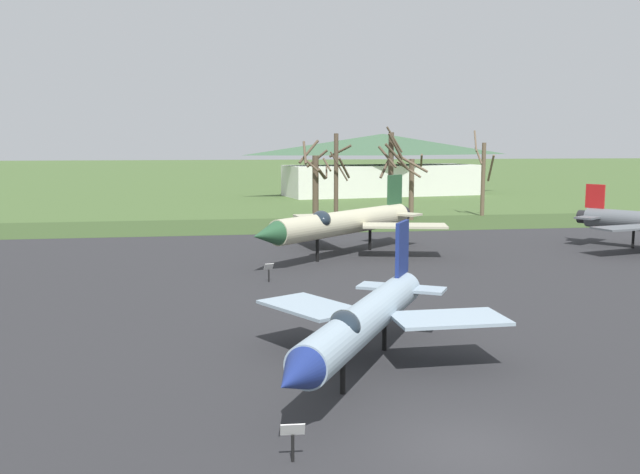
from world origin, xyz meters
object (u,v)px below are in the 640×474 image
object	(u,v)px
info_placard_front_left	(269,271)
info_placard_rear_left	(293,438)
jet_fighter_front_left	(342,222)
visitor_building	(382,165)
jet_fighter_rear_left	(364,319)

from	to	relation	value
info_placard_front_left	info_placard_rear_left	size ratio (longest dim) A/B	1.07
info_placard_front_left	jet_fighter_front_left	bearing A→B (deg)	54.83
info_placard_front_left	info_placard_rear_left	world-z (taller)	info_placard_front_left
info_placard_front_left	visitor_building	xyz separation A→B (m)	(21.93, 61.63, 3.73)
info_placard_rear_left	jet_fighter_front_left	bearing A→B (deg)	76.89
jet_fighter_front_left	info_placard_front_left	xyz separation A→B (m)	(-5.57, -7.90, -1.65)
info_placard_front_left	info_placard_rear_left	bearing A→B (deg)	-93.53
jet_fighter_front_left	jet_fighter_rear_left	distance (m)	23.85
jet_fighter_front_left	info_placard_front_left	distance (m)	9.81
jet_fighter_front_left	info_placard_rear_left	world-z (taller)	jet_fighter_front_left
info_placard_rear_left	visitor_building	xyz separation A→B (m)	(23.27, 83.42, 3.77)
jet_fighter_rear_left	info_placard_rear_left	xyz separation A→B (m)	(-3.11, -6.15, -1.20)
jet_fighter_rear_left	visitor_building	xyz separation A→B (m)	(20.17, 77.27, 2.57)
jet_fighter_front_left	info_placard_front_left	world-z (taller)	jet_fighter_front_left
jet_fighter_rear_left	info_placard_rear_left	distance (m)	6.99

